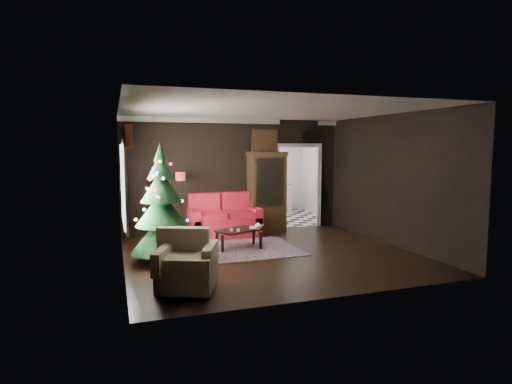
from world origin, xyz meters
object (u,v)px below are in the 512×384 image
object	(u,v)px
coffee_table	(239,239)
floor_lamp	(181,204)
teapot	(258,226)
kitchen_table	(271,207)
loveseat	(224,215)
christmas_tree	(162,206)
curio_cabinet	(267,194)
wall_clock	(308,136)
armchair	(187,260)

from	to	relation	value
coffee_table	floor_lamp	bearing A→B (deg)	128.19
teapot	kitchen_table	world-z (taller)	kitchen_table
loveseat	kitchen_table	xyz separation A→B (m)	(1.80, 1.65, -0.12)
christmas_tree	kitchen_table	xyz separation A→B (m)	(3.47, 3.61, -0.68)
curio_cabinet	christmas_tree	distance (m)	3.57
christmas_tree	wall_clock	xyz separation A→B (m)	(4.02, 2.36, 1.33)
kitchen_table	christmas_tree	bearing A→B (deg)	-133.86
armchair	teapot	xyz separation A→B (m)	(1.80, 2.04, 0.03)
loveseat	wall_clock	bearing A→B (deg)	9.66
loveseat	coffee_table	xyz separation A→B (m)	(-0.05, -1.34, -0.29)
teapot	coffee_table	bearing A→B (deg)	149.04
floor_lamp	armchair	world-z (taller)	floor_lamp
wall_clock	kitchen_table	bearing A→B (deg)	113.75
loveseat	floor_lamp	size ratio (longest dim) A/B	1.20
curio_cabinet	armchair	distance (m)	4.67
armchair	kitchen_table	bearing A→B (deg)	79.96
wall_clock	kitchen_table	world-z (taller)	wall_clock
loveseat	curio_cabinet	xyz separation A→B (m)	(1.15, 0.22, 0.45)
floor_lamp	christmas_tree	xyz separation A→B (m)	(-0.63, -1.88, 0.22)
floor_lamp	christmas_tree	bearing A→B (deg)	-108.63
curio_cabinet	floor_lamp	xyz separation A→B (m)	(-2.19, -0.30, -0.12)
kitchen_table	armchair	bearing A→B (deg)	-122.14
loveseat	christmas_tree	xyz separation A→B (m)	(-1.67, -1.96, 0.55)
teapot	floor_lamp	bearing A→B (deg)	132.41
christmas_tree	teapot	world-z (taller)	christmas_tree
curio_cabinet	armchair	xyz separation A→B (m)	(-2.65, -3.82, -0.49)
christmas_tree	teapot	xyz separation A→B (m)	(1.97, 0.41, -0.56)
loveseat	kitchen_table	world-z (taller)	loveseat
curio_cabinet	armchair	bearing A→B (deg)	-124.74
curio_cabinet	armchair	world-z (taller)	curio_cabinet
wall_clock	kitchen_table	size ratio (longest dim) A/B	0.43
teapot	wall_clock	world-z (taller)	wall_clock
loveseat	curio_cabinet	bearing A→B (deg)	10.83
coffee_table	kitchen_table	distance (m)	3.52
floor_lamp	armchair	bearing A→B (deg)	-97.44
kitchen_table	curio_cabinet	bearing A→B (deg)	-114.44
armchair	wall_clock	xyz separation A→B (m)	(3.85, 4.00, 1.92)
loveseat	teapot	bearing A→B (deg)	-78.91
loveseat	teapot	size ratio (longest dim) A/B	10.70
christmas_tree	coffee_table	bearing A→B (deg)	20.89
christmas_tree	wall_clock	distance (m)	4.85
coffee_table	loveseat	bearing A→B (deg)	87.93
curio_cabinet	christmas_tree	world-z (taller)	christmas_tree
christmas_tree	coffee_table	xyz separation A→B (m)	(1.62, 0.62, -0.84)
floor_lamp	kitchen_table	xyz separation A→B (m)	(2.84, 1.73, -0.45)
coffee_table	teapot	world-z (taller)	teapot
coffee_table	wall_clock	distance (m)	3.67
floor_lamp	wall_clock	distance (m)	3.76
armchair	teapot	bearing A→B (deg)	70.71
kitchen_table	teapot	bearing A→B (deg)	-115.02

